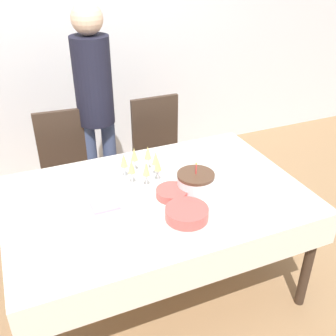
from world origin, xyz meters
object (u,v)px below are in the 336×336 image
Objects in this scene: dining_chair_far_left at (68,169)px; champagne_tray at (142,167)px; birthday_cake at (196,182)px; plate_stack_main at (187,213)px; dining_chair_far_right at (160,151)px; person_standing at (95,97)px; plate_stack_dessert at (172,193)px.

champagne_tray is (0.36, -0.70, 0.31)m from dining_chair_far_left.
birthday_cake is 0.28m from plate_stack_main.
dining_chair_far_left is 1.00× the size of dining_chair_far_right.
person_standing is (-0.32, 1.06, 0.22)m from birthday_cake.
dining_chair_far_right is 4.10× the size of plate_stack_main.
dining_chair_far_left is 1.15m from birthday_cake.
plate_stack_main is at bearing -82.87° from person_standing.
dining_chair_far_right is at bearing 74.88° from plate_stack_main.
birthday_cake reaches higher than plate_stack_main.
plate_stack_main is 1.32m from person_standing.
dining_chair_far_left and dining_chair_far_right have the same top height.
plate_stack_main is (-0.16, -0.22, -0.03)m from birthday_cake.
champagne_tray is 0.27m from plate_stack_dessert.
dining_chair_far_right is 0.87m from champagne_tray.
champagne_tray is at bearing -119.50° from dining_chair_far_right.
champagne_tray is at bearing -84.63° from person_standing.
dining_chair_far_right is 1.23m from plate_stack_main.
dining_chair_far_left is 0.57× the size of person_standing.
champagne_tray is 1.28× the size of plate_stack_main.
person_standing is at bearing 99.12° from plate_stack_dessert.
person_standing is at bearing 23.10° from dining_chair_far_left.
birthday_cake is at bearing -99.24° from dining_chair_far_right.
plate_stack_dessert is (-0.31, -0.95, 0.24)m from dining_chair_far_right.
person_standing is (0.28, 0.12, 0.50)m from dining_chair_far_left.
dining_chair_far_right is 4.34× the size of birthday_cake.
birthday_cake is 1.18× the size of plate_stack_dessert.
dining_chair_far_left is at bearing 110.74° from plate_stack_main.
dining_chair_far_left is at bearing -179.98° from dining_chair_far_right.
plate_stack_dessert is (0.45, -0.95, 0.24)m from dining_chair_far_left.
person_standing is at bearing 106.85° from birthday_cake.
champagne_tray is at bearing 111.14° from plate_stack_dessert.
plate_stack_dessert is at bearing -80.88° from person_standing.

